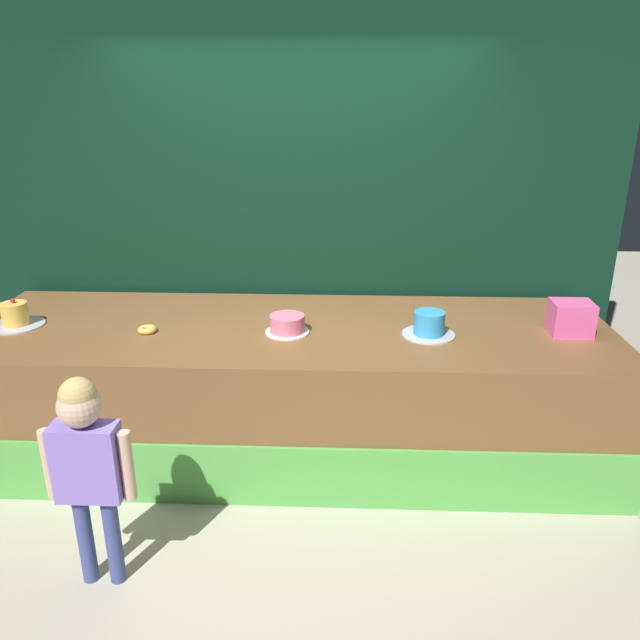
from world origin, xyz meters
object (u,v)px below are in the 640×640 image
donut (147,330)px  pink_box (571,318)px  child_figure (87,455)px  cake_right (429,325)px  cake_center (287,325)px  cake_left (15,316)px

donut → pink_box: bearing=1.9°
child_figure → donut: size_ratio=9.61×
cake_right → cake_center: bearing=179.6°
pink_box → donut: 2.49m
cake_left → cake_right: bearing=-1.2°
cake_center → cake_left: bearing=178.4°
child_figure → pink_box: child_figure is taller
cake_left → cake_center: (1.66, -0.05, -0.01)m
child_figure → pink_box: bearing=25.6°
cake_right → child_figure: bearing=-145.3°
pink_box → donut: size_ratio=2.13×
cake_center → donut: bearing=-177.8°
pink_box → cake_center: bearing=-178.2°
donut → cake_left: cake_left is taller
pink_box → cake_right: size_ratio=0.75×
donut → cake_center: bearing=2.2°
cake_center → cake_right: size_ratio=0.84×
cake_left → cake_center: bearing=-1.6°
child_figure → cake_left: bearing=127.1°
pink_box → donut: bearing=-178.1°
child_figure → cake_center: 1.37m
donut → cake_left: size_ratio=0.34×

